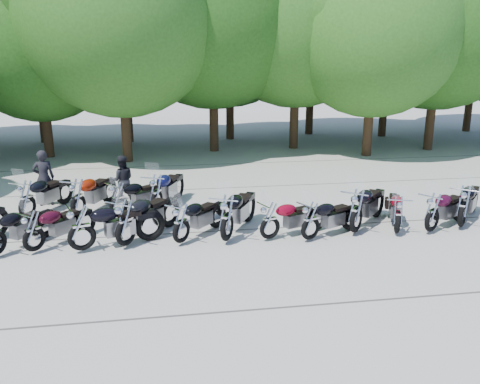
{
  "coord_description": "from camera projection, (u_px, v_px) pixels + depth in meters",
  "views": [
    {
      "loc": [
        -2.08,
        -11.66,
        4.84
      ],
      "look_at": [
        0.0,
        1.5,
        1.1
      ],
      "focal_mm": 38.0,
      "sensor_mm": 36.0,
      "label": 1
    }
  ],
  "objects": [
    {
      "name": "tree_4",
      "position": [
        212.0,
        10.0,
        23.45
      ],
      "size": [
        9.13,
        9.13,
        11.2
      ],
      "color": "#3A2614",
      "rests_on": "ground"
    },
    {
      "name": "tree_3",
      "position": [
        119.0,
        13.0,
        21.16
      ],
      "size": [
        8.7,
        8.7,
        10.67
      ],
      "color": "#3A2614",
      "rests_on": "ground"
    },
    {
      "name": "tree_13",
      "position": [
        313.0,
        28.0,
        28.71
      ],
      "size": [
        8.31,
        8.31,
        10.2
      ],
      "color": "#3A2614",
      "rests_on": "ground"
    },
    {
      "name": "motorcycle_14",
      "position": [
        26.0,
        198.0,
        14.82
      ],
      "size": [
        1.73,
        2.42,
        1.33
      ],
      "primitive_type": null,
      "rotation": [
        0.0,
        0.0,
        2.66
      ],
      "color": "black",
      "rests_on": "ground"
    },
    {
      "name": "tree_11",
      "position": [
        123.0,
        37.0,
        26.29
      ],
      "size": [
        7.56,
        7.56,
        9.28
      ],
      "color": "#3A2614",
      "rests_on": "ground"
    },
    {
      "name": "rider_1",
      "position": [
        122.0,
        180.0,
        16.31
      ],
      "size": [
        0.84,
        0.69,
        1.61
      ],
      "primitive_type": "imported",
      "rotation": [
        0.0,
        0.0,
        3.25
      ],
      "color": "black",
      "rests_on": "ground"
    },
    {
      "name": "motorcycle_15",
      "position": [
        77.0,
        197.0,
        14.82
      ],
      "size": [
        1.71,
        2.54,
        1.39
      ],
      "primitive_type": null,
      "rotation": [
        0.0,
        0.0,
        2.71
      ],
      "color": "maroon",
      "rests_on": "ground"
    },
    {
      "name": "motorcycle_10",
      "position": [
        398.0,
        214.0,
        13.6
      ],
      "size": [
        1.38,
        2.24,
        1.22
      ],
      "primitive_type": null,
      "rotation": [
        0.0,
        0.0,
        2.78
      ],
      "color": "maroon",
      "rests_on": "ground"
    },
    {
      "name": "motorcycle_9",
      "position": [
        357.0,
        210.0,
        13.6
      ],
      "size": [
        2.24,
        2.39,
        1.42
      ],
      "primitive_type": null,
      "rotation": [
        0.0,
        0.0,
        2.42
      ],
      "color": "black",
      "rests_on": "ground"
    },
    {
      "name": "motorcycle_5",
      "position": [
        181.0,
        222.0,
        12.9
      ],
      "size": [
        1.96,
        2.08,
        1.24
      ],
      "primitive_type": null,
      "rotation": [
        0.0,
        0.0,
        2.41
      ],
      "color": "black",
      "rests_on": "ground"
    },
    {
      "name": "motorcycle_11",
      "position": [
        433.0,
        211.0,
        13.7
      ],
      "size": [
        2.27,
        1.8,
        1.28
      ],
      "primitive_type": null,
      "rotation": [
        0.0,
        0.0,
        2.14
      ],
      "color": "#33071B",
      "rests_on": "ground"
    },
    {
      "name": "motorcycle_16",
      "position": [
        118.0,
        198.0,
        14.97
      ],
      "size": [
        2.15,
        1.81,
        1.23
      ],
      "primitive_type": null,
      "rotation": [
        0.0,
        0.0,
        2.2
      ],
      "color": "black",
      "rests_on": "ground"
    },
    {
      "name": "motorcycle_6",
      "position": [
        227.0,
        217.0,
        13.0
      ],
      "size": [
        1.87,
        2.62,
        1.44
      ],
      "primitive_type": null,
      "rotation": [
        0.0,
        0.0,
        2.66
      ],
      "color": "black",
      "rests_on": "ground"
    },
    {
      "name": "ground",
      "position": [
        249.0,
        250.0,
        12.71
      ],
      "size": [
        90.0,
        90.0,
        0.0
      ],
      "primitive_type": "plane",
      "color": "#9D998E",
      "rests_on": "ground"
    },
    {
      "name": "tree_6",
      "position": [
        375.0,
        27.0,
        22.57
      ],
      "size": [
        8.0,
        8.0,
        9.82
      ],
      "color": "#3A2614",
      "rests_on": "ground"
    },
    {
      "name": "motorcycle_17",
      "position": [
        156.0,
        192.0,
        15.32
      ],
      "size": [
        1.66,
        2.56,
        1.39
      ],
      "primitive_type": null,
      "rotation": [
        0.0,
        0.0,
        2.73
      ],
      "color": "#0D0F3A",
      "rests_on": "ground"
    },
    {
      "name": "tree_10",
      "position": [
        34.0,
        33.0,
        26.08
      ],
      "size": [
        7.78,
        7.78,
        9.55
      ],
      "color": "#3A2614",
      "rests_on": "ground"
    },
    {
      "name": "motorcycle_2",
      "position": [
        33.0,
        230.0,
        12.36
      ],
      "size": [
        1.94,
        2.02,
        1.22
      ],
      "primitive_type": null,
      "rotation": [
        0.0,
        0.0,
        2.4
      ],
      "color": "#320614",
      "rests_on": "ground"
    },
    {
      "name": "motorcycle_3",
      "position": [
        81.0,
        227.0,
        12.36
      ],
      "size": [
        2.53,
        1.53,
        1.37
      ],
      "primitive_type": null,
      "rotation": [
        0.0,
        0.0,
        1.92
      ],
      "color": "black",
      "rests_on": "ground"
    },
    {
      "name": "tree_7",
      "position": [
        441.0,
        16.0,
        23.88
      ],
      "size": [
        8.79,
        8.79,
        10.79
      ],
      "color": "#3A2614",
      "rests_on": "ground"
    },
    {
      "name": "motorcycle_4",
      "position": [
        125.0,
        221.0,
        12.69
      ],
      "size": [
        2.15,
        2.45,
        1.42
      ],
      "primitive_type": null,
      "rotation": [
        0.0,
        0.0,
        2.48
      ],
      "color": "black",
      "rests_on": "ground"
    },
    {
      "name": "tree_12",
      "position": [
        230.0,
        33.0,
        27.1
      ],
      "size": [
        7.88,
        7.88,
        9.67
      ],
      "color": "#3A2614",
      "rests_on": "ground"
    },
    {
      "name": "tree_14",
      "position": [
        389.0,
        31.0,
        28.05
      ],
      "size": [
        8.02,
        8.02,
        9.84
      ],
      "color": "#3A2614",
      "rests_on": "ground"
    },
    {
      "name": "rider_0",
      "position": [
        44.0,
        178.0,
        16.19
      ],
      "size": [
        0.73,
        0.55,
        1.81
      ],
      "primitive_type": "imported",
      "rotation": [
        0.0,
        0.0,
        3.34
      ],
      "color": "black",
      "rests_on": "ground"
    },
    {
      "name": "tree_2",
      "position": [
        38.0,
        39.0,
        22.4
      ],
      "size": [
        7.31,
        7.31,
        8.97
      ],
      "color": "#3A2614",
      "rests_on": "ground"
    },
    {
      "name": "tree_5",
      "position": [
        297.0,
        12.0,
        24.19
      ],
      "size": [
        9.04,
        9.04,
        11.1
      ],
      "color": "#3A2614",
      "rests_on": "ground"
    },
    {
      "name": "motorcycle_8",
      "position": [
        311.0,
        220.0,
        13.13
      ],
      "size": [
        2.2,
        1.53,
        1.2
      ],
      "primitive_type": null,
      "rotation": [
        0.0,
        0.0,
        2.03
      ],
      "color": "black",
      "rests_on": "ground"
    },
    {
      "name": "motorcycle_7",
      "position": [
        270.0,
        219.0,
        13.19
      ],
      "size": [
        2.18,
        1.32,
        1.18
      ],
      "primitive_type": null,
      "rotation": [
        0.0,
        0.0,
        1.93
      ],
      "color": "maroon",
      "rests_on": "ground"
    },
    {
      "name": "motorcycle_12",
      "position": [
        463.0,
        205.0,
        14.05
      ],
      "size": [
        2.2,
        2.33,
        1.39
      ],
      "primitive_type": null,
      "rotation": [
        0.0,
        0.0,
        2.41
      ],
      "color": "black",
      "rests_on": "ground"
    },
    {
      "name": "tree_15",
      "position": [
        480.0,
        11.0,
        29.5
      ],
      "size": [
        9.67,
        9.67,
        11.86
      ],
      "color": "#3A2614",
      "rests_on": "ground"
    }
  ]
}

